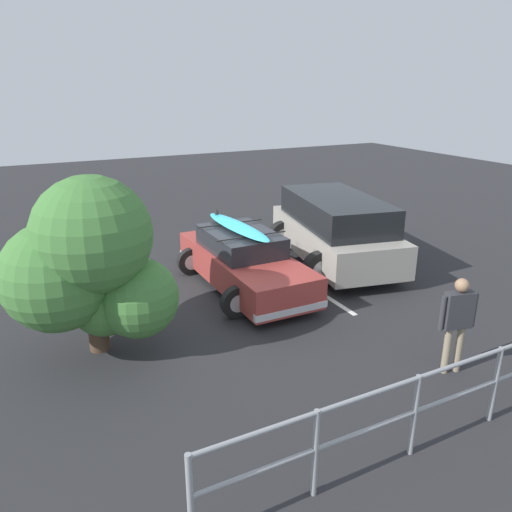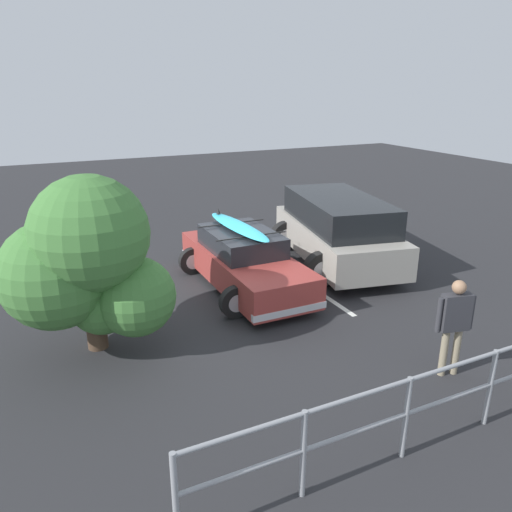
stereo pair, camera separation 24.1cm
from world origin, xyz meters
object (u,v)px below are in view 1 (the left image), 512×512
Objects in this scene: sedan_car at (243,261)px; bush_near_left at (90,259)px; suv_car at (335,229)px; person_bystander at (457,317)px.

sedan_car is 1.38× the size of bush_near_left.
bush_near_left is (6.29, 1.94, 0.80)m from suv_car.
bush_near_left reaches higher than sedan_car.
suv_car is at bearing -162.89° from bush_near_left.
suv_car reaches higher than sedan_car.
sedan_car is at bearing -72.63° from person_bystander.
sedan_car is at bearing -156.40° from bush_near_left.
bush_near_left reaches higher than suv_car.
bush_near_left is at bearing 17.11° from suv_car.
person_bystander is at bearing 107.37° from sedan_car.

